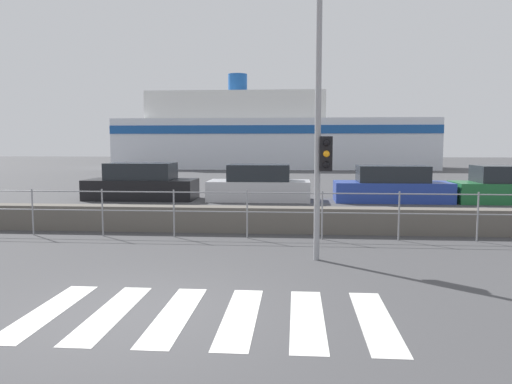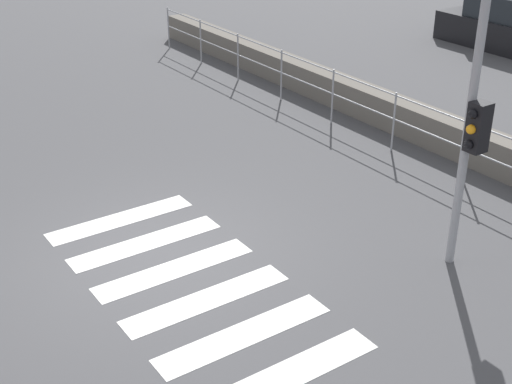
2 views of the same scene
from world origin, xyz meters
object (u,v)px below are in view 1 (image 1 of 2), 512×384
object	(u,v)px
ferry_boat	(267,136)
parked_car_silver	(259,185)
traffic_light_far	(323,170)
parked_car_black	(141,184)
parked_car_green	(507,187)
streetlamp	(319,50)
parked_car_blue	(392,186)

from	to	relation	value
ferry_boat	parked_car_silver	bearing A→B (deg)	-87.29
ferry_boat	traffic_light_far	bearing A→B (deg)	-84.97
parked_car_black	traffic_light_far	bearing A→B (deg)	-56.19
parked_car_silver	parked_car_green	world-z (taller)	parked_car_silver
ferry_boat	parked_car_black	size ratio (longest dim) A/B	6.45
ferry_boat	streetlamp	bearing A→B (deg)	-85.15
streetlamp	ferry_boat	bearing A→B (deg)	94.85
parked_car_silver	parked_car_blue	xyz separation A→B (m)	(5.35, 0.00, -0.01)
parked_car_black	parked_car_silver	world-z (taller)	parked_car_black
parked_car_black	parked_car_silver	distance (m)	4.94
parked_car_silver	parked_car_blue	size ratio (longest dim) A/B	0.91
ferry_boat	parked_car_black	bearing A→B (deg)	-97.52
streetlamp	parked_car_blue	size ratio (longest dim) A/B	1.46
traffic_light_far	parked_car_green	distance (m)	13.06
traffic_light_far	parked_car_blue	xyz separation A→B (m)	(3.31, 10.42, -1.20)
traffic_light_far	streetlamp	xyz separation A→B (m)	(-0.11, -0.20, 2.27)
parked_car_black	parked_car_blue	distance (m)	10.29
traffic_light_far	parked_car_black	bearing A→B (deg)	123.81
ferry_boat	parked_car_blue	xyz separation A→B (m)	(6.66, -27.52, -2.39)
streetlamp	parked_car_silver	xyz separation A→B (m)	(-1.93, 10.62, -3.46)
parked_car_black	parked_car_green	xyz separation A→B (m)	(14.77, 0.00, -0.03)
traffic_light_far	ferry_boat	world-z (taller)	ferry_boat
streetlamp	parked_car_green	world-z (taller)	streetlamp
parked_car_silver	parked_car_blue	world-z (taller)	parked_car_silver
traffic_light_far	ferry_boat	bearing A→B (deg)	95.03
ferry_boat	parked_car_blue	distance (m)	28.41
ferry_boat	parked_car_black	distance (m)	27.86
traffic_light_far	parked_car_green	size ratio (longest dim) A/B	0.60
parked_car_blue	parked_car_black	bearing A→B (deg)	-180.00
streetlamp	parked_car_green	size ratio (longest dim) A/B	1.61
ferry_boat	parked_car_silver	world-z (taller)	ferry_boat
ferry_boat	parked_car_black	xyz separation A→B (m)	(-3.63, -27.52, -2.36)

